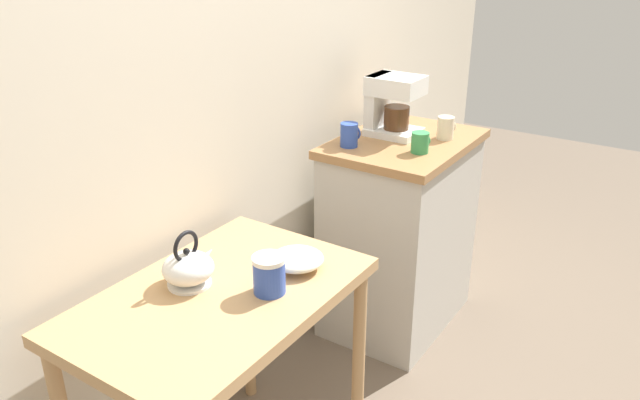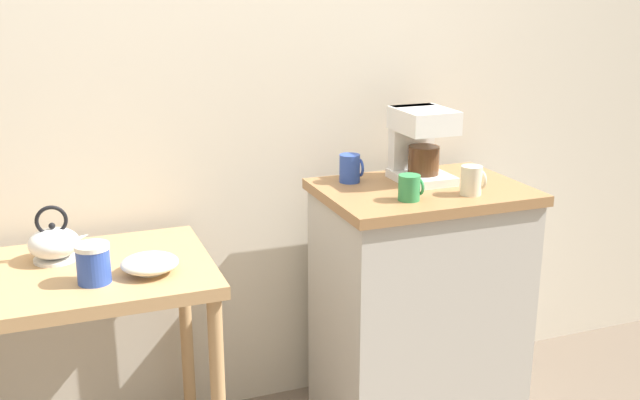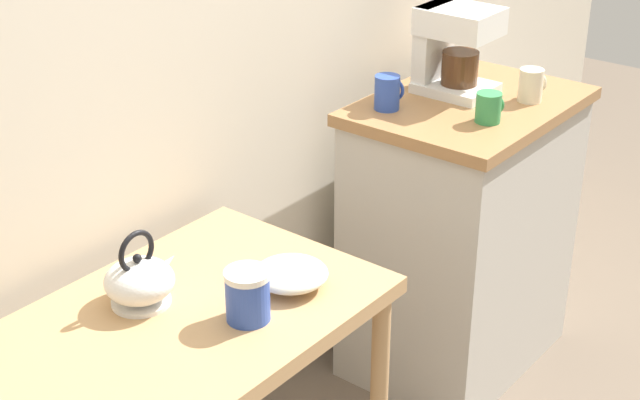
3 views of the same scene
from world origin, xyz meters
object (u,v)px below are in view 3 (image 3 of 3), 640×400
object	(u,v)px
bowl_stoneware	(291,274)
coffee_maker	(452,46)
mug_tall_green	(489,107)
mug_small_cream	(531,85)
mug_blue	(388,92)
canister_enamel	(248,295)
teakettle	(140,280)

from	to	relation	value
bowl_stoneware	coffee_maker	world-z (taller)	coffee_maker
bowl_stoneware	mug_tall_green	xyz separation A→B (m)	(0.84, -0.01, 0.15)
mug_tall_green	coffee_maker	bearing A→B (deg)	55.52
mug_tall_green	mug_small_cream	world-z (taller)	mug_small_cream
coffee_maker	mug_blue	xyz separation A→B (m)	(-0.24, 0.06, -0.09)
canister_enamel	mug_tall_green	world-z (taller)	mug_tall_green
mug_blue	bowl_stoneware	bearing A→B (deg)	-160.60
coffee_maker	canister_enamel	bearing A→B (deg)	-169.22
teakettle	mug_blue	xyz separation A→B (m)	(1.01, 0.06, 0.13)
teakettle	coffee_maker	distance (m)	1.27
mug_tall_green	mug_blue	distance (m)	0.29
mug_blue	canister_enamel	bearing A→B (deg)	-162.88
coffee_maker	mug_small_cream	world-z (taller)	coffee_maker
mug_tall_green	mug_blue	world-z (taller)	mug_blue
canister_enamel	coffee_maker	distance (m)	1.19
coffee_maker	bowl_stoneware	bearing A→B (deg)	-168.41
coffee_maker	mug_blue	world-z (taller)	coffee_maker
teakettle	mug_tall_green	size ratio (longest dim) A/B	2.21
teakettle	mug_tall_green	distance (m)	1.13
bowl_stoneware	mug_tall_green	size ratio (longest dim) A/B	1.99
canister_enamel	mug_tall_green	xyz separation A→B (m)	(1.00, 0.00, 0.12)
bowl_stoneware	teakettle	world-z (taller)	teakettle
teakettle	coffee_maker	bearing A→B (deg)	-0.24
bowl_stoneware	mug_blue	distance (m)	0.81
mug_small_cream	teakettle	bearing A→B (deg)	169.89
canister_enamel	coffee_maker	world-z (taller)	coffee_maker
canister_enamel	mug_blue	distance (m)	0.96
teakettle	mug_small_cream	world-z (taller)	mug_small_cream
coffee_maker	mug_small_cream	size ratio (longest dim) A/B	2.66
bowl_stoneware	mug_tall_green	distance (m)	0.86
teakettle	mug_blue	world-z (taller)	mug_blue
coffee_maker	mug_small_cream	xyz separation A→B (m)	(0.08, -0.23, -0.09)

